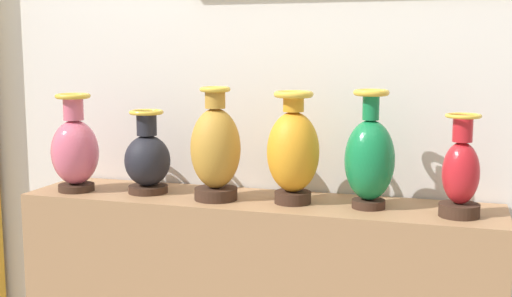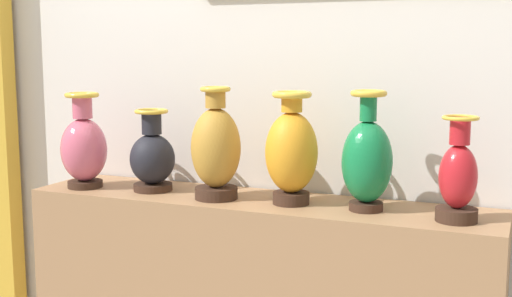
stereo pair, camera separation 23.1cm
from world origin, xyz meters
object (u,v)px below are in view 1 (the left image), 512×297
vase_rose (75,150)px  vase_crimson (461,174)px  vase_ochre (216,150)px  vase_amber (293,151)px  vase_emerald (370,158)px  vase_onyx (147,159)px

vase_rose → vase_crimson: 1.44m
vase_ochre → vase_amber: (0.28, 0.03, 0.00)m
vase_ochre → vase_amber: bearing=5.6°
vase_rose → vase_amber: bearing=3.0°
vase_rose → vase_emerald: 1.14m
vase_emerald → vase_onyx: bearing=179.9°
vase_onyx → vase_emerald: (0.85, -0.00, 0.04)m
vase_onyx → vase_amber: (0.58, -0.01, 0.06)m
vase_amber → vase_emerald: (0.27, 0.00, -0.01)m
vase_emerald → vase_rose: bearing=-177.5°
vase_amber → vase_ochre: bearing=-174.4°
vase_rose → vase_onyx: bearing=10.3°
vase_emerald → vase_crimson: vase_emerald is taller
vase_rose → vase_onyx: 0.29m
vase_ochre → vase_emerald: size_ratio=1.00×
vase_onyx → vase_ochre: bearing=-6.6°
vase_onyx → vase_rose: bearing=-169.7°
vase_ochre → vase_crimson: vase_ochre is taller
vase_rose → vase_amber: size_ratio=0.94×
vase_emerald → vase_crimson: 0.31m
vase_rose → vase_onyx: size_ratio=1.19×
vase_rose → vase_amber: (0.86, 0.05, 0.03)m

